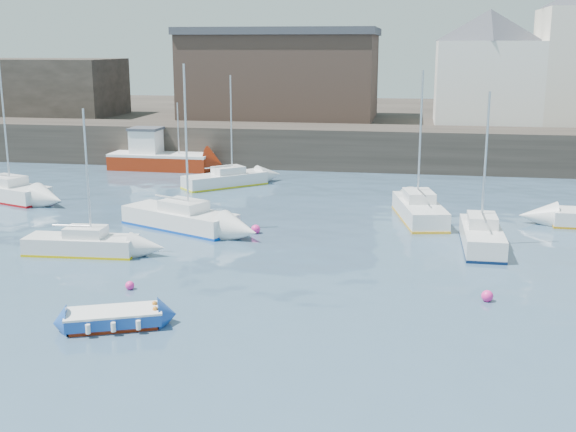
% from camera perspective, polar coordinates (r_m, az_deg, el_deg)
% --- Properties ---
extents(water, '(220.00, 220.00, 0.00)m').
position_cam_1_polar(water, '(21.74, -5.56, -11.11)').
color(water, '#2D4760').
rests_on(water, ground).
extents(quay_wall, '(90.00, 5.00, 3.00)m').
position_cam_1_polar(quay_wall, '(54.83, 4.16, 5.47)').
color(quay_wall, '#28231E').
rests_on(quay_wall, ground).
extents(land_strip, '(90.00, 32.00, 2.80)m').
position_cam_1_polar(land_strip, '(72.64, 5.63, 7.29)').
color(land_strip, '#28231E').
rests_on(land_strip, ground).
extents(bldg_east_d, '(11.14, 11.14, 8.95)m').
position_cam_1_polar(bldg_east_d, '(60.82, 15.48, 11.35)').
color(bldg_east_d, white).
rests_on(bldg_east_d, land_strip).
extents(warehouse, '(16.40, 10.40, 7.60)m').
position_cam_1_polar(warehouse, '(63.13, -0.53, 11.20)').
color(warehouse, '#3D2D26').
rests_on(warehouse, land_strip).
extents(bldg_west, '(14.00, 8.00, 5.00)m').
position_cam_1_polar(bldg_west, '(69.69, -19.04, 9.61)').
color(bldg_west, '#353028').
rests_on(bldg_west, land_strip).
extents(blue_dinghy, '(3.35, 2.39, 0.59)m').
position_cam_1_polar(blue_dinghy, '(24.38, -13.61, -7.82)').
color(blue_dinghy, maroon).
rests_on(blue_dinghy, ground).
extents(fishing_boat, '(7.49, 2.91, 4.94)m').
position_cam_1_polar(fishing_boat, '(54.46, -10.24, 4.66)').
color(fishing_boat, maroon).
rests_on(fishing_boat, ground).
extents(sailboat_a, '(4.99, 1.85, 6.38)m').
position_cam_1_polar(sailboat_a, '(33.02, -15.98, -2.15)').
color(sailboat_a, white).
rests_on(sailboat_a, ground).
extents(sailboat_b, '(6.57, 4.52, 8.13)m').
position_cam_1_polar(sailboat_b, '(36.58, -8.52, -0.15)').
color(sailboat_b, white).
rests_on(sailboat_b, ground).
extents(sailboat_c, '(1.72, 5.32, 7.00)m').
position_cam_1_polar(sailboat_c, '(33.92, 15.06, -1.53)').
color(sailboat_c, white).
rests_on(sailboat_c, ground).
extents(sailboat_e, '(6.59, 4.12, 8.09)m').
position_cam_1_polar(sailboat_e, '(46.10, -21.52, 1.85)').
color(sailboat_e, white).
rests_on(sailboat_e, ground).
extents(sailboat_f, '(3.04, 6.21, 7.74)m').
position_cam_1_polar(sailboat_f, '(38.55, 10.34, 0.49)').
color(sailboat_f, white).
rests_on(sailboat_f, ground).
extents(sailboat_h, '(5.27, 5.06, 7.13)m').
position_cam_1_polar(sailboat_h, '(47.22, -4.98, 2.91)').
color(sailboat_h, white).
rests_on(sailboat_h, ground).
extents(buoy_near, '(0.34, 0.34, 0.34)m').
position_cam_1_polar(buoy_near, '(27.99, -12.38, -5.68)').
color(buoy_near, '#FF2990').
rests_on(buoy_near, ground).
extents(buoy_mid, '(0.43, 0.43, 0.43)m').
position_cam_1_polar(buoy_mid, '(27.10, 15.44, -6.50)').
color(buoy_mid, '#FF2990').
rests_on(buoy_mid, ground).
extents(buoy_far, '(0.45, 0.45, 0.45)m').
position_cam_1_polar(buoy_far, '(35.36, -2.57, -1.37)').
color(buoy_far, '#FF2990').
rests_on(buoy_far, ground).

